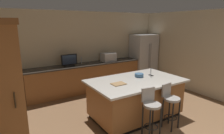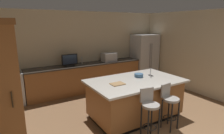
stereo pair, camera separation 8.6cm
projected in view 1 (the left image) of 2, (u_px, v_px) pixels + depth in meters
The scene contains 15 objects.
wall_back at pixel (83, 51), 6.45m from camera, with size 6.30×0.12×2.63m, color beige.
wall_right at pixel (201, 53), 5.91m from camera, with size 0.12×5.37×2.63m, color beige.
counter_back at pixel (87, 77), 6.29m from camera, with size 3.92×0.62×0.92m.
kitchen_island at pixel (136, 98), 4.52m from camera, with size 2.22×1.35×0.93m.
refrigerator at pixel (143, 58), 7.41m from camera, with size 0.94×0.73×1.81m.
range_oven at pixel (7, 90), 5.07m from camera, with size 0.79×0.63×0.94m.
microwave at pixel (108, 57), 6.59m from camera, with size 0.48×0.36×0.30m, color #B7BABF.
tv_monitor at pixel (69, 61), 5.80m from camera, with size 0.50×0.16×0.38m.
sink_faucet_back at pixel (81, 60), 6.17m from camera, with size 0.02×0.02×0.24m, color #B2B2B7.
sink_faucet_island at pixel (151, 73), 4.63m from camera, with size 0.02×0.02×0.22m, color #B2B2B7.
bar_stool_left at pixel (151, 109), 3.61m from camera, with size 0.34×0.36×1.02m.
bar_stool_right at pixel (170, 102), 4.00m from camera, with size 0.34×0.35×0.98m.
fruit_bowl at pixel (139, 75), 4.66m from camera, with size 0.22×0.22×0.09m, color #3F668C.
cell_phone at pixel (151, 75), 4.79m from camera, with size 0.07×0.15×0.01m, color black.
cutting_board at pixel (118, 84), 4.10m from camera, with size 0.30×0.23×0.02m, color #A87F51.
Camera 1 is at (-2.54, -1.00, 2.24)m, focal length 29.93 mm.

